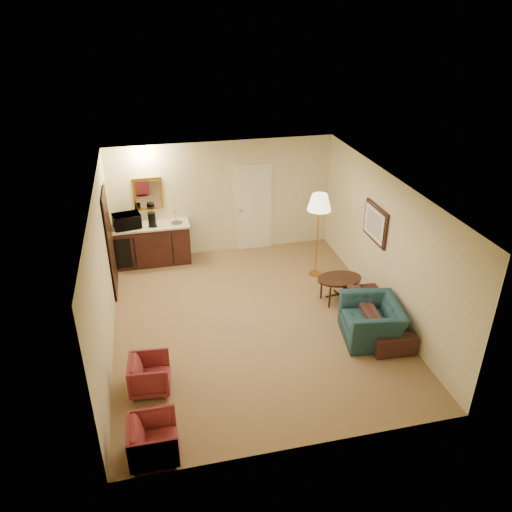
# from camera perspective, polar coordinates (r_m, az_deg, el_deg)

# --- Properties ---
(ground) EXTENTS (6.00, 6.00, 0.00)m
(ground) POSITION_cam_1_polar(r_m,az_deg,el_deg) (9.32, -0.42, -7.38)
(ground) COLOR olive
(ground) RESTS_ON ground
(room_walls) EXTENTS (5.02, 6.01, 2.61)m
(room_walls) POSITION_cam_1_polar(r_m,az_deg,el_deg) (9.13, -2.10, 4.16)
(room_walls) COLOR beige
(room_walls) RESTS_ON ground
(wetbar_cabinet) EXTENTS (1.64, 0.58, 0.92)m
(wetbar_cabinet) POSITION_cam_1_polar(r_m,az_deg,el_deg) (11.29, -11.67, 1.34)
(wetbar_cabinet) COLOR #331A10
(wetbar_cabinet) RESTS_ON ground
(sofa) EXTENTS (0.63, 1.85, 0.71)m
(sofa) POSITION_cam_1_polar(r_m,az_deg,el_deg) (9.22, 13.79, -6.07)
(sofa) COLOR black
(sofa) RESTS_ON ground
(teal_armchair) EXTENTS (0.85, 1.17, 0.94)m
(teal_armchair) POSITION_cam_1_polar(r_m,az_deg,el_deg) (8.86, 13.15, -6.61)
(teal_armchair) COLOR #1C3F46
(teal_armchair) RESTS_ON ground
(rose_chair_near) EXTENTS (0.60, 0.64, 0.61)m
(rose_chair_near) POSITION_cam_1_polar(r_m,az_deg,el_deg) (7.87, -12.06, -12.95)
(rose_chair_near) COLOR maroon
(rose_chair_near) RESTS_ON ground
(rose_chair_far) EXTENTS (0.59, 0.63, 0.64)m
(rose_chair_far) POSITION_cam_1_polar(r_m,az_deg,el_deg) (6.91, -11.64, -19.72)
(rose_chair_far) COLOR maroon
(rose_chair_far) RESTS_ON ground
(coffee_table) EXTENTS (0.95, 0.71, 0.50)m
(coffee_table) POSITION_cam_1_polar(r_m,az_deg,el_deg) (9.91, 9.41, -3.73)
(coffee_table) COLOR black
(coffee_table) RESTS_ON ground
(floor_lamp) EXTENTS (0.53, 0.53, 1.84)m
(floor_lamp) POSITION_cam_1_polar(r_m,az_deg,el_deg) (10.45, 7.02, 2.33)
(floor_lamp) COLOR #BB863E
(floor_lamp) RESTS_ON ground
(waste_bin) EXTENTS (0.34, 0.34, 0.33)m
(waste_bin) POSITION_cam_1_polar(r_m,az_deg,el_deg) (11.38, -8.26, 0.19)
(waste_bin) COLOR black
(waste_bin) RESTS_ON ground
(microwave) EXTENTS (0.62, 0.42, 0.38)m
(microwave) POSITION_cam_1_polar(r_m,az_deg,el_deg) (11.02, -14.58, 4.06)
(microwave) COLOR black
(microwave) RESTS_ON wetbar_cabinet
(coffee_maker) EXTENTS (0.21, 0.21, 0.32)m
(coffee_maker) POSITION_cam_1_polar(r_m,az_deg,el_deg) (10.98, -11.80, 4.12)
(coffee_maker) COLOR black
(coffee_maker) RESTS_ON wetbar_cabinet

